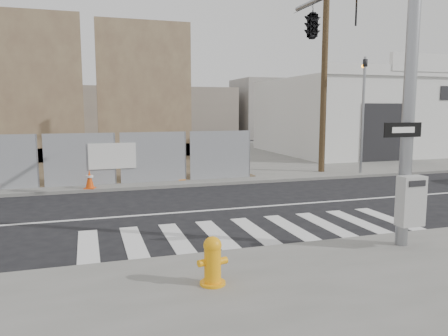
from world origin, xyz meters
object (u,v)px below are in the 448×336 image
object	(u,v)px
signal_pole	(339,42)
traffic_cone_c	(90,179)
auto_shop	(364,116)
traffic_cone_d	(180,171)
fire_hydrant	(213,261)

from	to	relation	value
signal_pole	traffic_cone_c	bearing A→B (deg)	135.51
auto_shop	traffic_cone_d	distance (m)	16.40
auto_shop	traffic_cone_d	xyz separation A→B (m)	(-14.28, -7.80, -2.04)
auto_shop	traffic_cone_d	size ratio (longest dim) A/B	15.72
fire_hydrant	auto_shop	bearing A→B (deg)	33.97
auto_shop	traffic_cone_c	world-z (taller)	auto_shop
traffic_cone_c	auto_shop	bearing A→B (deg)	26.06
auto_shop	traffic_cone_c	distance (m)	20.01
traffic_cone_d	traffic_cone_c	bearing A→B (deg)	-165.28
fire_hydrant	traffic_cone_c	world-z (taller)	fire_hydrant
fire_hydrant	traffic_cone_d	distance (m)	10.95
signal_pole	auto_shop	distance (m)	19.04
fire_hydrant	traffic_cone_d	world-z (taller)	fire_hydrant
traffic_cone_d	fire_hydrant	bearing A→B (deg)	-99.08
signal_pole	auto_shop	world-z (taller)	signal_pole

